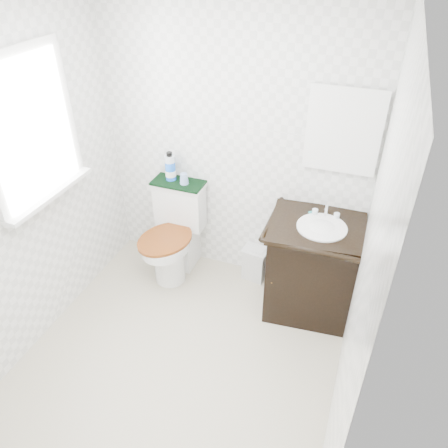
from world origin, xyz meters
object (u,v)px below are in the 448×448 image
Objects in this scene: vanity at (312,266)px; trash_bin at (255,263)px; mouthwash_bottle at (170,167)px; cup at (184,179)px; toilet at (175,237)px.

trash_bin is at bearing 159.15° from vanity.
vanity is 1.41m from mouthwash_bottle.
vanity is at bearing -8.74° from cup.
vanity is at bearing -20.85° from trash_bin.
cup reaches higher than toilet.
toilet is 2.66× the size of trash_bin.
cup reaches higher than trash_bin.
toilet is 3.35× the size of mouthwash_bottle.
cup is (-1.16, 0.18, 0.46)m from vanity.
trash_bin is (0.70, 0.13, -0.21)m from toilet.
toilet is 0.91× the size of vanity.
vanity is 2.94× the size of trash_bin.
vanity is 3.70× the size of mouthwash_bottle.
mouthwash_bottle is at bearing 170.86° from vanity.
vanity is (1.22, -0.06, 0.07)m from toilet.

